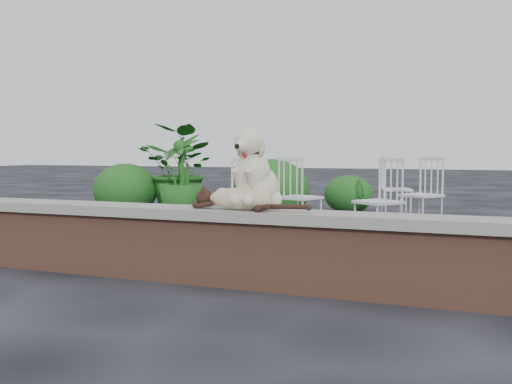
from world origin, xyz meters
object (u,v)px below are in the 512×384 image
at_px(chair_b, 378,200).
at_px(chair_c, 300,196).
at_px(chair_a, 243,204).
at_px(potted_plant_b, 180,176).
at_px(chair_e, 396,188).
at_px(potted_plant_a, 182,169).
at_px(chair_d, 421,194).
at_px(cat, 240,197).
at_px(dog, 258,168).

height_order(chair_b, chair_c, same).
relative_size(chair_a, potted_plant_b, 0.74).
height_order(chair_a, chair_e, same).
distance_m(potted_plant_a, potted_plant_b, 0.66).
bearing_deg(chair_c, chair_d, -124.72).
xyz_separation_m(chair_b, chair_e, (-0.14, 2.26, 0.00)).
height_order(chair_a, potted_plant_a, potted_plant_a).
bearing_deg(chair_b, chair_a, -103.50).
relative_size(chair_c, chair_d, 1.00).
relative_size(cat, chair_b, 1.18).
bearing_deg(chair_b, cat, -65.98).
distance_m(chair_b, chair_e, 2.26).
relative_size(chair_e, potted_plant_b, 0.74).
height_order(dog, potted_plant_a, potted_plant_a).
xyz_separation_m(chair_d, potted_plant_a, (-3.92, 0.77, 0.25)).
bearing_deg(chair_a, dog, -67.44).
bearing_deg(chair_b, potted_plant_a, -172.22).
bearing_deg(potted_plant_a, chair_e, 4.80).
bearing_deg(dog, chair_c, 109.34).
xyz_separation_m(chair_e, potted_plant_b, (-3.14, -0.87, 0.17)).
bearing_deg(chair_e, chair_b, 165.33).
relative_size(chair_d, potted_plant_b, 0.74).
distance_m(dog, chair_e, 4.69).
bearing_deg(chair_c, chair_e, -92.76).
distance_m(chair_c, potted_plant_b, 2.54).
height_order(dog, chair_a, dog).
relative_size(chair_b, chair_d, 1.00).
distance_m(cat, chair_d, 3.86).
bearing_deg(chair_e, chair_a, 143.68).
height_order(chair_c, potted_plant_a, potted_plant_a).
distance_m(dog, chair_b, 2.48).
relative_size(chair_d, potted_plant_a, 0.65).
relative_size(dog, cat, 0.56).
relative_size(potted_plant_a, potted_plant_b, 1.14).
relative_size(cat, chair_e, 1.18).
relative_size(cat, potted_plant_a, 0.77).
bearing_deg(chair_d, potted_plant_a, -157.22).
bearing_deg(potted_plant_b, chair_e, 15.44).
xyz_separation_m(potted_plant_a, potted_plant_b, (0.30, -0.58, -0.09)).
bearing_deg(chair_d, chair_a, -91.06).
xyz_separation_m(cat, chair_b, (0.57, 2.55, -0.20)).
bearing_deg(cat, chair_c, 107.21).
height_order(chair_e, potted_plant_a, potted_plant_a).
distance_m(cat, potted_plant_a, 5.43).
height_order(chair_b, chair_a, same).
xyz_separation_m(chair_d, potted_plant_b, (-3.62, 0.19, 0.17)).
bearing_deg(cat, chair_d, 85.01).
relative_size(chair_a, chair_e, 1.00).
bearing_deg(chair_a, potted_plant_b, 125.87).
bearing_deg(dog, chair_b, 87.06).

